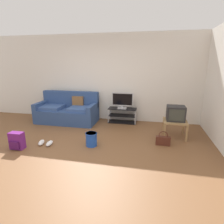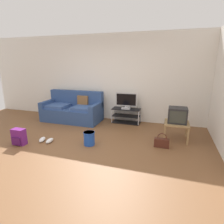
{
  "view_description": "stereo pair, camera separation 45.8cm",
  "coord_description": "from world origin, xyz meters",
  "px_view_note": "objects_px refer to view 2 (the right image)",
  "views": [
    {
      "loc": [
        1.49,
        -3.38,
        1.85
      ],
      "look_at": [
        0.57,
        0.97,
        0.64
      ],
      "focal_mm": 29.67,
      "sensor_mm": 36.0,
      "label": 1
    },
    {
      "loc": [
        1.94,
        -3.26,
        1.85
      ],
      "look_at": [
        0.57,
        0.97,
        0.64
      ],
      "focal_mm": 29.67,
      "sensor_mm": 36.0,
      "label": 2
    }
  ],
  "objects_px": {
    "handbag": "(162,142)",
    "flat_tv": "(126,101)",
    "tv_stand": "(126,116)",
    "cleaning_bucket": "(89,138)",
    "side_table": "(177,125)",
    "backpack": "(19,137)",
    "crt_tv": "(177,115)",
    "sneakers_pair": "(46,140)",
    "couch": "(73,110)"
  },
  "relations": [
    {
      "from": "handbag",
      "to": "cleaning_bucket",
      "type": "relative_size",
      "value": 1.08
    },
    {
      "from": "tv_stand",
      "to": "handbag",
      "type": "xyz_separation_m",
      "value": [
        1.17,
        -1.45,
        -0.11
      ]
    },
    {
      "from": "couch",
      "to": "tv_stand",
      "type": "height_order",
      "value": "couch"
    },
    {
      "from": "cleaning_bucket",
      "to": "sneakers_pair",
      "type": "bearing_deg",
      "value": -170.45
    },
    {
      "from": "flat_tv",
      "to": "backpack",
      "type": "distance_m",
      "value": 3.06
    },
    {
      "from": "side_table",
      "to": "cleaning_bucket",
      "type": "relative_size",
      "value": 1.84
    },
    {
      "from": "cleaning_bucket",
      "to": "backpack",
      "type": "bearing_deg",
      "value": -162.7
    },
    {
      "from": "side_table",
      "to": "cleaning_bucket",
      "type": "height_order",
      "value": "side_table"
    },
    {
      "from": "side_table",
      "to": "crt_tv",
      "type": "relative_size",
      "value": 1.31
    },
    {
      "from": "couch",
      "to": "backpack",
      "type": "relative_size",
      "value": 4.95
    },
    {
      "from": "backpack",
      "to": "sneakers_pair",
      "type": "distance_m",
      "value": 0.59
    },
    {
      "from": "flat_tv",
      "to": "backpack",
      "type": "height_order",
      "value": "flat_tv"
    },
    {
      "from": "tv_stand",
      "to": "crt_tv",
      "type": "distance_m",
      "value": 1.76
    },
    {
      "from": "tv_stand",
      "to": "flat_tv",
      "type": "bearing_deg",
      "value": -90.0
    },
    {
      "from": "flat_tv",
      "to": "sneakers_pair",
      "type": "distance_m",
      "value": 2.56
    },
    {
      "from": "cleaning_bucket",
      "to": "handbag",
      "type": "bearing_deg",
      "value": 13.52
    },
    {
      "from": "couch",
      "to": "sneakers_pair",
      "type": "relative_size",
      "value": 5.02
    },
    {
      "from": "tv_stand",
      "to": "handbag",
      "type": "height_order",
      "value": "tv_stand"
    },
    {
      "from": "crt_tv",
      "to": "handbag",
      "type": "xyz_separation_m",
      "value": [
        -0.3,
        -0.57,
        -0.5
      ]
    },
    {
      "from": "tv_stand",
      "to": "cleaning_bucket",
      "type": "distance_m",
      "value": 1.88
    },
    {
      "from": "side_table",
      "to": "handbag",
      "type": "distance_m",
      "value": 0.68
    },
    {
      "from": "sneakers_pair",
      "to": "handbag",
      "type": "bearing_deg",
      "value": 11.95
    },
    {
      "from": "crt_tv",
      "to": "sneakers_pair",
      "type": "xyz_separation_m",
      "value": [
        -2.95,
        -1.13,
        -0.57
      ]
    },
    {
      "from": "side_table",
      "to": "crt_tv",
      "type": "xyz_separation_m",
      "value": [
        0.0,
        0.02,
        0.24
      ]
    },
    {
      "from": "couch",
      "to": "crt_tv",
      "type": "distance_m",
      "value": 3.25
    },
    {
      "from": "backpack",
      "to": "handbag",
      "type": "distance_m",
      "value": 3.25
    },
    {
      "from": "side_table",
      "to": "handbag",
      "type": "relative_size",
      "value": 1.71
    },
    {
      "from": "handbag",
      "to": "flat_tv",
      "type": "bearing_deg",
      "value": 129.4
    },
    {
      "from": "side_table",
      "to": "backpack",
      "type": "distance_m",
      "value": 3.72
    },
    {
      "from": "couch",
      "to": "sneakers_pair",
      "type": "bearing_deg",
      "value": -82.32
    },
    {
      "from": "cleaning_bucket",
      "to": "sneakers_pair",
      "type": "distance_m",
      "value": 1.08
    },
    {
      "from": "couch",
      "to": "flat_tv",
      "type": "bearing_deg",
      "value": 8.33
    },
    {
      "from": "handbag",
      "to": "cleaning_bucket",
      "type": "height_order",
      "value": "handbag"
    },
    {
      "from": "flat_tv",
      "to": "side_table",
      "type": "xyz_separation_m",
      "value": [
        1.47,
        -0.87,
        -0.32
      ]
    },
    {
      "from": "tv_stand",
      "to": "backpack",
      "type": "bearing_deg",
      "value": -130.35
    },
    {
      "from": "side_table",
      "to": "tv_stand",
      "type": "bearing_deg",
      "value": 148.64
    },
    {
      "from": "crt_tv",
      "to": "backpack",
      "type": "xyz_separation_m",
      "value": [
        -3.44,
        -1.43,
        -0.43
      ]
    },
    {
      "from": "cleaning_bucket",
      "to": "sneakers_pair",
      "type": "relative_size",
      "value": 0.83
    },
    {
      "from": "tv_stand",
      "to": "crt_tv",
      "type": "bearing_deg",
      "value": -30.89
    },
    {
      "from": "side_table",
      "to": "backpack",
      "type": "height_order",
      "value": "side_table"
    },
    {
      "from": "couch",
      "to": "side_table",
      "type": "height_order",
      "value": "couch"
    },
    {
      "from": "sneakers_pair",
      "to": "tv_stand",
      "type": "bearing_deg",
      "value": 53.7
    },
    {
      "from": "cleaning_bucket",
      "to": "tv_stand",
      "type": "bearing_deg",
      "value": 77.08
    },
    {
      "from": "backpack",
      "to": "crt_tv",
      "type": "bearing_deg",
      "value": 38.69
    },
    {
      "from": "tv_stand",
      "to": "handbag",
      "type": "bearing_deg",
      "value": -51.03
    },
    {
      "from": "cleaning_bucket",
      "to": "flat_tv",
      "type": "bearing_deg",
      "value": 76.93
    },
    {
      "from": "backpack",
      "to": "tv_stand",
      "type": "bearing_deg",
      "value": 65.71
    },
    {
      "from": "couch",
      "to": "flat_tv",
      "type": "height_order",
      "value": "flat_tv"
    },
    {
      "from": "flat_tv",
      "to": "side_table",
      "type": "distance_m",
      "value": 1.74
    },
    {
      "from": "couch",
      "to": "flat_tv",
      "type": "distance_m",
      "value": 1.77
    }
  ]
}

